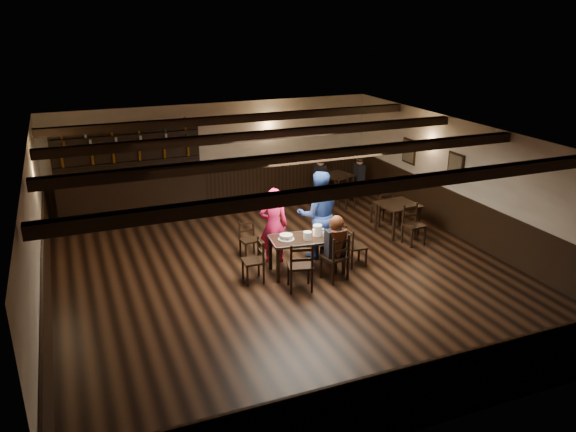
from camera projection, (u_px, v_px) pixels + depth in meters
name	position (u px, v px, depth m)	size (l,w,h in m)	color
ground	(285.00, 270.00, 11.50)	(10.00, 10.00, 0.00)	black
room_shell	(284.00, 188.00, 10.94)	(9.02, 10.02, 2.71)	beige
dining_table	(307.00, 241.00, 11.18)	(1.55, 0.90, 0.75)	black
chair_near_left	(301.00, 263.00, 10.43)	(0.55, 0.54, 0.98)	black
chair_near_right	(338.00, 255.00, 10.84)	(0.53, 0.52, 0.96)	black
chair_end_left	(257.00, 257.00, 10.87)	(0.40, 0.42, 0.86)	black
chair_end_right	(353.00, 244.00, 11.52)	(0.40, 0.41, 0.84)	black
chair_far_pushed	(248.00, 236.00, 11.98)	(0.41, 0.39, 0.80)	black
woman_pink	(274.00, 225.00, 11.62)	(0.59, 0.39, 1.62)	#FF2052
man_blue	(318.00, 215.00, 11.81)	(0.92, 0.72, 1.90)	navy
seated_person	(336.00, 239.00, 10.78)	(0.37, 0.56, 0.91)	black
cake	(286.00, 237.00, 11.05)	(0.32, 0.32, 0.10)	white
plate_stack_a	(308.00, 236.00, 11.03)	(0.17, 0.17, 0.16)	white
plate_stack_b	(317.00, 230.00, 11.23)	(0.19, 0.19, 0.22)	white
tea_light	(307.00, 234.00, 11.28)	(0.05, 0.05, 0.06)	#A5A8AD
salt_shaker	(323.00, 234.00, 11.19)	(0.04, 0.04, 0.10)	silver
pepper_shaker	(330.00, 234.00, 11.21)	(0.03, 0.03, 0.08)	#A5A8AD
drink_glass	(322.00, 231.00, 11.30)	(0.07, 0.07, 0.12)	silver
menu_red	(334.00, 235.00, 11.24)	(0.27, 0.19, 0.00)	maroon
menu_blue	(328.00, 232.00, 11.41)	(0.34, 0.24, 0.00)	navy
bar_counter	(132.00, 186.00, 14.51)	(3.90, 0.70, 2.20)	black
back_table_a	(398.00, 208.00, 13.16)	(0.91, 0.91, 0.75)	black
back_table_b	(336.00, 178.00, 15.53)	(0.95, 0.95, 0.75)	black
bg_patron_left	(320.00, 171.00, 15.50)	(0.23, 0.37, 0.75)	black
bg_patron_right	(359.00, 169.00, 15.76)	(0.22, 0.35, 0.70)	black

